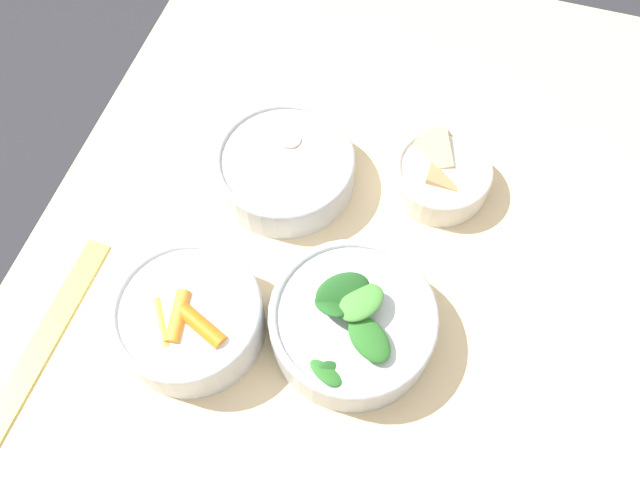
# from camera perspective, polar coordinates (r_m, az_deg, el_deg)

# --- Properties ---
(ground_plane) EXTENTS (10.00, 10.00, 0.00)m
(ground_plane) POSITION_cam_1_polar(r_m,az_deg,el_deg) (1.41, 1.23, -17.68)
(ground_plane) COLOR #2D2D33
(dining_table) EXTENTS (1.17, 0.79, 0.72)m
(dining_table) POSITION_cam_1_polar(r_m,az_deg,el_deg) (0.82, 2.05, -9.98)
(dining_table) COLOR beige
(dining_table) RESTS_ON ground_plane
(bowl_carrots) EXTENTS (0.16, 0.16, 0.07)m
(bowl_carrots) POSITION_cam_1_polar(r_m,az_deg,el_deg) (0.69, -11.84, -6.94)
(bowl_carrots) COLOR silver
(bowl_carrots) RESTS_ON dining_table
(bowl_greens) EXTENTS (0.18, 0.18, 0.09)m
(bowl_greens) POSITION_cam_1_polar(r_m,az_deg,el_deg) (0.67, 2.98, -7.49)
(bowl_greens) COLOR silver
(bowl_greens) RESTS_ON dining_table
(bowl_beans_hotdog) EXTENTS (0.17, 0.17, 0.05)m
(bowl_beans_hotdog) POSITION_cam_1_polar(r_m,az_deg,el_deg) (0.78, -3.21, 6.53)
(bowl_beans_hotdog) COLOR silver
(bowl_beans_hotdog) RESTS_ON dining_table
(bowl_cookies) EXTENTS (0.12, 0.12, 0.05)m
(bowl_cookies) POSITION_cam_1_polar(r_m,az_deg,el_deg) (0.78, 11.02, 5.90)
(bowl_cookies) COLOR silver
(bowl_cookies) RESTS_ON dining_table
(ruler) EXTENTS (0.33, 0.04, 0.00)m
(ruler) POSITION_cam_1_polar(r_m,az_deg,el_deg) (0.76, -25.21, -10.79)
(ruler) COLOR #EADB4C
(ruler) RESTS_ON dining_table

